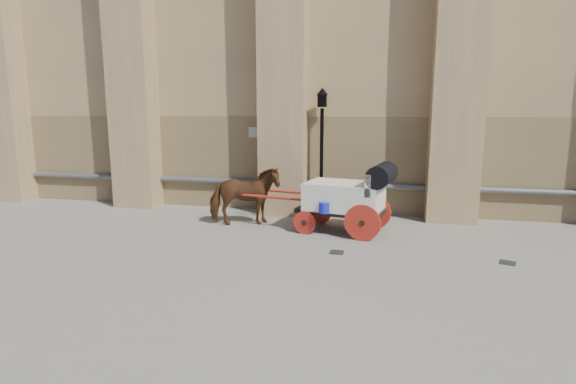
# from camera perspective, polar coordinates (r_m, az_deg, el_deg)

# --- Properties ---
(ground) EXTENTS (90.00, 90.00, 0.00)m
(ground) POSITION_cam_1_polar(r_m,az_deg,el_deg) (10.61, 0.39, -7.17)
(ground) COLOR slate
(ground) RESTS_ON ground
(horse) EXTENTS (2.13, 1.44, 1.65)m
(horse) POSITION_cam_1_polar(r_m,az_deg,el_deg) (12.59, -5.58, -0.54)
(horse) COLOR #5A3417
(horse) RESTS_ON ground
(carriage) EXTENTS (4.41, 1.96, 1.87)m
(carriage) POSITION_cam_1_polar(r_m,az_deg,el_deg) (11.85, 7.81, -0.38)
(carriage) COLOR black
(carriage) RESTS_ON ground
(street_lamp) EXTENTS (0.36, 0.36, 3.85)m
(street_lamp) POSITION_cam_1_polar(r_m,az_deg,el_deg) (13.72, 4.29, 5.59)
(street_lamp) COLOR black
(street_lamp) RESTS_ON ground
(drain_grate_near) EXTENTS (0.32, 0.32, 0.01)m
(drain_grate_near) POSITION_cam_1_polar(r_m,az_deg,el_deg) (10.38, 6.20, -7.61)
(drain_grate_near) COLOR black
(drain_grate_near) RESTS_ON ground
(drain_grate_far) EXTENTS (0.41, 0.41, 0.01)m
(drain_grate_far) POSITION_cam_1_polar(r_m,az_deg,el_deg) (10.71, 26.11, -8.07)
(drain_grate_far) COLOR black
(drain_grate_far) RESTS_ON ground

